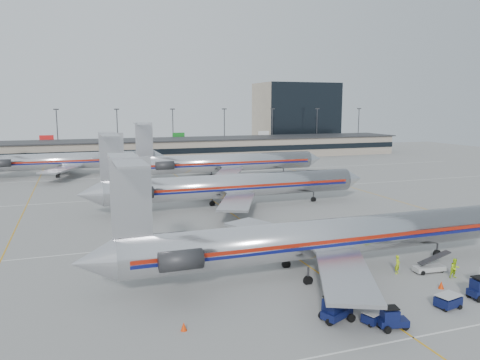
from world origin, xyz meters
name	(u,v)px	position (x,y,z in m)	size (l,w,h in m)	color
ground	(299,260)	(0.00, 0.00, 0.00)	(260.00, 260.00, 0.00)	gray
apron_markings	(263,235)	(0.00, 10.00, 0.01)	(160.00, 0.15, 0.02)	silver
terminal	(153,150)	(0.00, 97.97, 3.16)	(162.00, 17.00, 6.25)	gray
light_mast_row	(146,129)	(0.00, 112.00, 8.58)	(163.60, 0.40, 15.28)	#38383D
distant_building	(296,115)	(62.00, 128.00, 12.50)	(30.00, 20.00, 25.00)	tan
jet_foreground	(316,238)	(-0.33, -4.13, 3.53)	(46.44, 27.34, 12.16)	silver
jet_second_row	(229,186)	(0.80, 26.71, 3.61)	(47.59, 28.02, 12.46)	silver
jet_third_row	(224,162)	(8.98, 55.55, 3.73)	(46.95, 28.88, 12.84)	silver
jet_back_row	(67,161)	(-24.04, 72.00, 3.61)	(45.42, 27.94, 12.42)	silver
tug_left	(335,309)	(-3.87, -13.86, 0.94)	(2.83, 2.19, 2.06)	#0A113A
tug_center	(392,319)	(-0.68, -16.41, 0.80)	(2.34, 1.53, 1.75)	#0A113A
cart_inner	(374,317)	(-1.33, -15.19, 0.51)	(2.00, 1.68, 0.97)	#0A113A
cart_outer	(448,301)	(6.00, -14.85, 0.60)	(2.21, 1.74, 1.12)	#0A113A
belt_loader	(430,267)	(10.48, -7.69, 0.54)	(3.83, 1.42, 2.00)	#A3A3A3
ramp_worker_near	(398,264)	(7.18, -6.96, 0.92)	(0.67, 0.44, 1.84)	#A1C212
ramp_worker_far	(455,268)	(11.55, -9.75, 0.96)	(0.93, 0.73, 1.92)	#AFE115
cone_right	(441,285)	(8.46, -11.42, 0.34)	(0.50, 0.50, 0.68)	red
cone_left	(184,326)	(-15.09, -11.55, 0.32)	(0.47, 0.47, 0.65)	red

